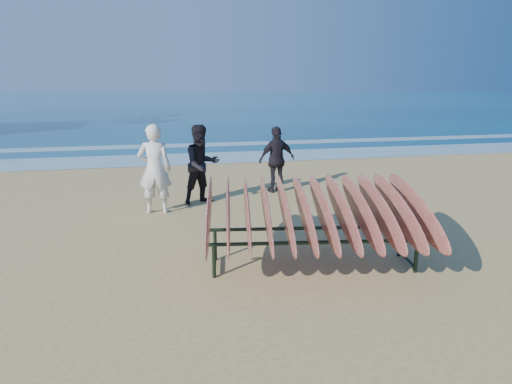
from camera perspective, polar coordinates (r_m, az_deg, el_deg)
ground at (r=7.16m, az=1.38°, el=-8.92°), size 120.00×120.00×0.00m
ocean at (r=61.49m, az=-11.00°, el=11.02°), size 160.00×160.00×0.00m
foam_near at (r=16.72m, az=-6.74°, el=4.24°), size 160.00×160.00×0.00m
foam_far at (r=20.16m, az=-7.73°, el=5.84°), size 160.00×160.00×0.00m
surfboard_rack at (r=6.83m, az=7.21°, el=-2.47°), size 3.51×2.94×1.37m
person_white at (r=9.82m, az=-12.55°, el=2.82°), size 0.74×0.54×1.89m
person_dark_a at (r=10.42m, az=-6.79°, el=3.42°), size 1.06×0.95×1.80m
person_dark_b at (r=11.46m, az=2.62°, el=4.08°), size 1.03×0.61×1.65m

